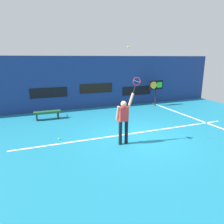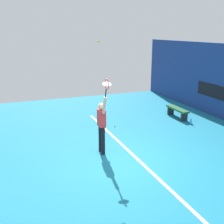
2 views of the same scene
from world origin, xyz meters
name	(u,v)px [view 2 (image 2 of 2)]	position (x,y,z in m)	size (l,w,h in m)	color
ground_plane	(125,161)	(0.00, 0.00, 0.00)	(18.00, 18.00, 0.00)	teal
sponsor_banner_portside	(213,91)	(-3.00, 5.76, 1.17)	(2.20, 0.03, 0.60)	black
court_baseline	(137,159)	(0.00, 0.41, 0.01)	(10.00, 0.10, 0.01)	white
tennis_player	(102,124)	(-0.87, -0.46, 1.01)	(0.67, 0.31, 1.98)	black
tennis_racket	(107,85)	(-0.37, -0.46, 2.35)	(0.40, 0.27, 0.63)	black
tennis_ball	(98,41)	(-0.78, -0.56, 3.58)	(0.07, 0.07, 0.07)	#CCE033
court_bench	(177,110)	(-3.30, 4.06, 0.34)	(1.40, 0.36, 0.45)	#1E592D
water_bottle	(191,122)	(-2.25, 4.06, 0.12)	(0.07, 0.07, 0.24)	#338CD8
spare_ball	(115,126)	(-3.12, 0.88, 0.03)	(0.07, 0.07, 0.07)	#CCE033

